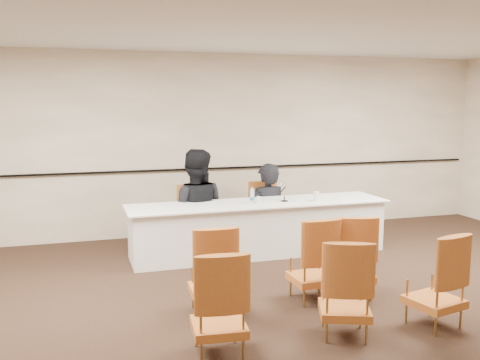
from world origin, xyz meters
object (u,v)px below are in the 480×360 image
(panel_table, at_px, (259,228))
(aud_chair_front_right, at_px, (352,255))
(microphone, at_px, (284,193))
(aud_chair_back_left, at_px, (219,302))
(aud_chair_front_left, at_px, (212,269))
(aud_chair_back_mid, at_px, (345,287))
(aud_chair_front_mid, at_px, (313,259))
(panelist_main_chair, at_px, (267,213))
(drinking_glass, at_px, (258,200))
(coffee_cup, at_px, (316,197))
(panelist_main, at_px, (267,220))
(water_bottle, at_px, (252,195))
(panelist_second_chair, at_px, (195,217))
(aud_chair_back_right, at_px, (435,279))
(panelist_second, at_px, (195,214))

(panel_table, xyz_separation_m, aud_chair_front_right, (0.46, -1.93, 0.09))
(aud_chair_front_right, bearing_deg, panel_table, 119.85)
(microphone, bearing_deg, aud_chair_back_left, -126.55)
(aud_chair_front_left, relative_size, aud_chair_back_mid, 1.00)
(panel_table, distance_m, aud_chair_front_mid, 1.93)
(panelist_main_chair, relative_size, aud_chair_back_left, 1.00)
(drinking_glass, distance_m, coffee_cup, 0.86)
(panelist_main, relative_size, water_bottle, 8.17)
(panelist_main, height_order, aud_chair_front_left, panelist_main)
(panelist_second_chair, relative_size, water_bottle, 4.29)
(microphone, relative_size, aud_chair_back_right, 0.27)
(aud_chair_back_left, distance_m, aud_chair_back_mid, 1.23)
(aud_chair_back_mid, bearing_deg, water_bottle, 110.38)
(panelist_main, xyz_separation_m, aud_chair_back_right, (0.48, -3.49, 0.12))
(aud_chair_back_left, bearing_deg, aud_chair_front_mid, 41.35)
(water_bottle, bearing_deg, drinking_glass, -28.97)
(water_bottle, distance_m, aud_chair_back_mid, 2.88)
(aud_chair_front_left, relative_size, aud_chair_front_right, 1.00)
(drinking_glass, xyz_separation_m, coffee_cup, (0.86, -0.11, 0.02))
(panelist_main_chair, height_order, microphone, microphone)
(panelist_main, relative_size, panelist_second, 0.91)
(panelist_main_chair, bearing_deg, panel_table, -120.51)
(panelist_main_chair, bearing_deg, panelist_second_chair, -180.00)
(coffee_cup, relative_size, aud_chair_back_mid, 0.15)
(panelist_main, relative_size, coffee_cup, 12.92)
(aud_chair_back_right, bearing_deg, drinking_glass, 93.23)
(aud_chair_front_mid, bearing_deg, coffee_cup, 62.22)
(panelist_main, bearing_deg, microphone, 88.83)
(aud_chair_back_left, bearing_deg, aud_chair_back_mid, 6.37)
(panel_table, distance_m, water_bottle, 0.50)
(water_bottle, distance_m, aud_chair_front_right, 2.04)
(panelist_second, height_order, aud_chair_front_mid, panelist_second)
(panelist_main_chair, distance_m, aud_chair_back_mid, 3.47)
(panelist_main, height_order, panelist_second, panelist_second)
(panelist_main_chair, height_order, aud_chair_front_mid, same)
(aud_chair_back_left, xyz_separation_m, aud_chair_back_mid, (1.23, 0.01, 0.00))
(panelist_second_chair, distance_m, aud_chair_back_left, 3.49)
(panelist_second_chair, relative_size, microphone, 3.65)
(aud_chair_front_right, distance_m, aud_chair_back_mid, 1.11)
(microphone, xyz_separation_m, aud_chair_back_right, (0.44, -2.87, -0.42))
(microphone, distance_m, aud_chair_back_left, 3.35)
(panelist_second_chair, distance_m, drinking_glass, 1.06)
(water_bottle, height_order, aud_chair_front_right, water_bottle)
(microphone, bearing_deg, water_bottle, 170.03)
(panel_table, relative_size, coffee_cup, 27.13)
(panelist_main_chair, xyz_separation_m, panelist_second_chair, (-1.15, -0.00, 0.00))
(microphone, relative_size, aud_chair_front_right, 0.27)
(water_bottle, height_order, coffee_cup, water_bottle)
(panel_table, bearing_deg, panelist_main, 59.49)
(aud_chair_front_mid, height_order, aud_chair_back_mid, same)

